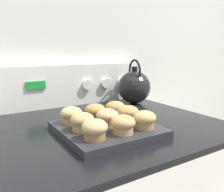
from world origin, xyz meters
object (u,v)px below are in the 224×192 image
object	(u,v)px
muffin_r0_c2	(144,119)
muffin_r1_c0	(82,121)
muffin_r1_c2	(128,113)
muffin_r0_c1	(123,124)
muffin_r2_c2	(115,108)
muffin_r2_c1	(95,111)
muffin_r1_c1	(108,117)
tea_kettle	(134,86)
muffin_pan	(107,129)
muffin_r2_c0	(71,115)
muffin_r0_c0	(95,129)

from	to	relation	value
muffin_r0_c2	muffin_r1_c0	bearing A→B (deg)	154.62
muffin_r1_c0	muffin_r1_c2	world-z (taller)	same
muffin_r0_c1	muffin_r2_c2	distance (m)	0.18
muffin_r2_c1	muffin_r2_c2	size ratio (longest dim) A/B	1.00
muffin_r1_c1	tea_kettle	size ratio (longest dim) A/B	0.33
muffin_r1_c2	muffin_r1_c1	bearing A→B (deg)	-177.43
tea_kettle	muffin_r0_c1	bearing A→B (deg)	-130.43
muffin_pan	muffin_r1_c1	distance (m)	0.04
muffin_r2_c1	tea_kettle	world-z (taller)	tea_kettle
muffin_r1_c0	muffin_r2_c2	distance (m)	0.18
muffin_r1_c0	muffin_r2_c1	xyz separation A→B (m)	(0.08, 0.08, 0.00)
muffin_r1_c2	muffin_r2_c0	bearing A→B (deg)	153.90
muffin_r1_c0	tea_kettle	xyz separation A→B (m)	(0.40, 0.29, 0.03)
muffin_r1_c0	muffin_r1_c2	size ratio (longest dim) A/B	1.00
muffin_r2_c0	muffin_r1_c0	bearing A→B (deg)	-90.28
muffin_r0_c2	muffin_r2_c0	bearing A→B (deg)	135.61
muffin_r2_c2	muffin_r1_c2	bearing A→B (deg)	-90.22
muffin_r1_c2	muffin_r2_c1	world-z (taller)	same
muffin_r1_c2	muffin_r0_c1	bearing A→B (deg)	-132.14
muffin_r0_c0	muffin_r0_c1	size ratio (longest dim) A/B	1.00
muffin_pan	muffin_r0_c1	distance (m)	0.09
muffin_r1_c0	muffin_r1_c2	distance (m)	0.16
muffin_r0_c0	muffin_r1_c0	xyz separation A→B (m)	(0.00, 0.08, 0.00)
muffin_r1_c2	muffin_r0_c2	bearing A→B (deg)	-88.87
muffin_r1_c1	tea_kettle	distance (m)	0.43
muffin_r1_c2	muffin_r2_c2	world-z (taller)	same
muffin_r0_c2	muffin_r0_c0	bearing A→B (deg)	-179.79
muffin_r1_c2	muffin_r2_c0	distance (m)	0.18
muffin_pan	muffin_r2_c1	distance (m)	0.09
muffin_r1_c0	tea_kettle	distance (m)	0.50
muffin_r0_c0	muffin_r2_c2	size ratio (longest dim) A/B	1.00
muffin_r1_c0	muffin_r0_c0	bearing A→B (deg)	-90.58
muffin_r1_c1	muffin_r1_c2	bearing A→B (deg)	2.57
muffin_r2_c1	tea_kettle	xyz separation A→B (m)	(0.32, 0.21, 0.03)
muffin_r1_c0	muffin_r2_c2	size ratio (longest dim) A/B	1.00
muffin_pan	muffin_r1_c2	xyz separation A→B (m)	(0.08, 0.00, 0.04)
muffin_r1_c2	tea_kettle	xyz separation A→B (m)	(0.24, 0.29, 0.03)
muffin_pan	muffin_r0_c2	bearing A→B (deg)	-43.47
muffin_r1_c1	muffin_r2_c1	bearing A→B (deg)	90.61
tea_kettle	muffin_r0_c0	bearing A→B (deg)	-137.61
muffin_r0_c2	muffin_r1_c2	world-z (taller)	same
muffin_r0_c0	tea_kettle	world-z (taller)	tea_kettle
muffin_pan	tea_kettle	xyz separation A→B (m)	(0.32, 0.29, 0.07)
muffin_pan	muffin_r0_c0	distance (m)	0.12
muffin_r0_c2	muffin_r2_c0	xyz separation A→B (m)	(-0.16, 0.16, 0.00)
muffin_r0_c2	muffin_r2_c1	xyz separation A→B (m)	(-0.08, 0.16, 0.00)
muffin_r1_c0	muffin_r1_c2	bearing A→B (deg)	1.07
muffin_pan	muffin_r2_c1	xyz separation A→B (m)	(0.00, 0.08, 0.04)
muffin_r0_c0	muffin_r2_c0	bearing A→B (deg)	89.57
muffin_r2_c0	muffin_r2_c1	world-z (taller)	same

